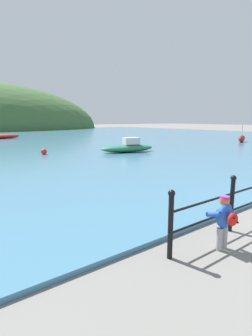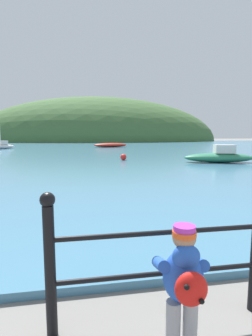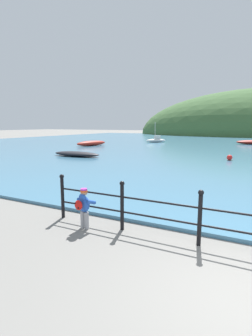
# 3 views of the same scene
# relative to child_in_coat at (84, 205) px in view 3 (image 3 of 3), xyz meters

# --- Properties ---
(iron_railing) EXTENTS (9.30, 0.12, 1.21)m
(iron_railing) POSITION_rel_child_in_coat_xyz_m (3.61, 0.37, 0.04)
(iron_railing) COLOR black
(iron_railing) RESTS_ON ground
(child_in_coat) EXTENTS (0.41, 0.55, 1.00)m
(child_in_coat) POSITION_rel_child_in_coat_xyz_m (0.00, 0.00, 0.00)
(child_in_coat) COLOR #99999E
(child_in_coat) RESTS_ON ground
(boat_mid_harbor) EXTENTS (2.56, 2.41, 2.70)m
(boat_mid_harbor) POSITION_rel_child_in_coat_xyz_m (-9.06, 28.79, -0.20)
(boat_mid_harbor) COLOR silver
(boat_mid_harbor) RESTS_ON water
(boat_far_right) EXTENTS (1.99, 4.33, 0.57)m
(boat_far_right) POSITION_rel_child_in_coat_xyz_m (-13.61, 20.00, -0.22)
(boat_far_right) COLOR maroon
(boat_far_right) RESTS_ON water
(boat_twin_mast) EXTENTS (4.02, 1.35, 0.37)m
(boat_twin_mast) POSITION_rel_child_in_coat_xyz_m (-8.83, 11.07, -0.32)
(boat_twin_mast) COLOR black
(boat_twin_mast) RESTS_ON water
(mooring_buoy) EXTENTS (0.38, 0.38, 0.38)m
(mooring_buoy) POSITION_rel_child_in_coat_xyz_m (1.88, 14.04, -0.32)
(mooring_buoy) COLOR red
(mooring_buoy) RESTS_ON water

